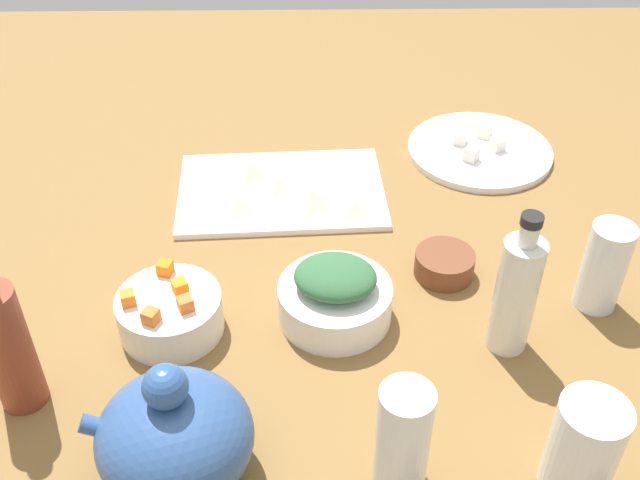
{
  "coord_description": "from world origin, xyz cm",
  "views": [
    {
      "loc": [
        1.32,
        82.1,
        74.43
      ],
      "look_at": [
        0.0,
        0.0,
        8.0
      ],
      "focal_mm": 42.37,
      "sensor_mm": 36.0,
      "label": 1
    }
  ],
  "objects_px": {
    "drinking_glass_1": "(604,267)",
    "drinking_glass_2": "(584,447)",
    "bowl_greens": "(335,302)",
    "bottle_1": "(516,293)",
    "teapot": "(175,436)",
    "bowl_carrots": "(170,314)",
    "bowl_small_side": "(444,264)",
    "drinking_glass_0": "(403,439)",
    "plate_tofu": "(480,150)",
    "cutting_board": "(281,191)",
    "bottle_0": "(6,345)"
  },
  "relations": [
    {
      "from": "plate_tofu",
      "to": "drinking_glass_2",
      "type": "relative_size",
      "value": 2.05
    },
    {
      "from": "cutting_board",
      "to": "drinking_glass_1",
      "type": "bearing_deg",
      "value": 148.67
    },
    {
      "from": "bowl_carrots",
      "to": "drinking_glass_2",
      "type": "xyz_separation_m",
      "value": [
        -0.46,
        0.24,
        0.03
      ]
    },
    {
      "from": "cutting_board",
      "to": "bottle_1",
      "type": "xyz_separation_m",
      "value": [
        -0.3,
        0.34,
        0.08
      ]
    },
    {
      "from": "bowl_greens",
      "to": "bottle_0",
      "type": "bearing_deg",
      "value": 19.65
    },
    {
      "from": "plate_tofu",
      "to": "drinking_glass_1",
      "type": "distance_m",
      "value": 0.39
    },
    {
      "from": "plate_tofu",
      "to": "bottle_1",
      "type": "bearing_deg",
      "value": 83.88
    },
    {
      "from": "bowl_carrots",
      "to": "bowl_small_side",
      "type": "relative_size",
      "value": 1.61
    },
    {
      "from": "drinking_glass_2",
      "to": "bowl_small_side",
      "type": "bearing_deg",
      "value": -75.16
    },
    {
      "from": "cutting_board",
      "to": "bottle_1",
      "type": "bearing_deg",
      "value": 131.41
    },
    {
      "from": "drinking_glass_0",
      "to": "plate_tofu",
      "type": "bearing_deg",
      "value": -107.52
    },
    {
      "from": "drinking_glass_1",
      "to": "bottle_1",
      "type": "bearing_deg",
      "value": 28.13
    },
    {
      "from": "cutting_board",
      "to": "drinking_glass_0",
      "type": "distance_m",
      "value": 0.56
    },
    {
      "from": "cutting_board",
      "to": "drinking_glass_0",
      "type": "relative_size",
      "value": 2.35
    },
    {
      "from": "bowl_carrots",
      "to": "drinking_glass_0",
      "type": "height_order",
      "value": "drinking_glass_0"
    },
    {
      "from": "cutting_board",
      "to": "drinking_glass_2",
      "type": "bearing_deg",
      "value": 121.08
    },
    {
      "from": "bowl_greens",
      "to": "drinking_glass_1",
      "type": "relative_size",
      "value": 1.17
    },
    {
      "from": "cutting_board",
      "to": "bowl_small_side",
      "type": "xyz_separation_m",
      "value": [
        -0.24,
        0.2,
        0.01
      ]
    },
    {
      "from": "bowl_small_side",
      "to": "teapot",
      "type": "distance_m",
      "value": 0.46
    },
    {
      "from": "cutting_board",
      "to": "plate_tofu",
      "type": "height_order",
      "value": "plate_tofu"
    },
    {
      "from": "bottle_1",
      "to": "drinking_glass_1",
      "type": "bearing_deg",
      "value": -151.87
    },
    {
      "from": "cutting_board",
      "to": "bottle_1",
      "type": "distance_m",
      "value": 0.45
    },
    {
      "from": "drinking_glass_1",
      "to": "drinking_glass_0",
      "type": "bearing_deg",
      "value": 42.78
    },
    {
      "from": "drinking_glass_1",
      "to": "drinking_glass_2",
      "type": "height_order",
      "value": "drinking_glass_1"
    },
    {
      "from": "cutting_board",
      "to": "drinking_glass_2",
      "type": "relative_size",
      "value": 2.71
    },
    {
      "from": "cutting_board",
      "to": "bottle_0",
      "type": "bearing_deg",
      "value": 54.66
    },
    {
      "from": "bowl_small_side",
      "to": "bowl_carrots",
      "type": "bearing_deg",
      "value": 15.53
    },
    {
      "from": "plate_tofu",
      "to": "bowl_carrots",
      "type": "bearing_deg",
      "value": 41.16
    },
    {
      "from": "drinking_glass_0",
      "to": "drinking_glass_2",
      "type": "distance_m",
      "value": 0.19
    },
    {
      "from": "teapot",
      "to": "drinking_glass_1",
      "type": "xyz_separation_m",
      "value": [
        -0.53,
        -0.26,
        0.0
      ]
    },
    {
      "from": "bowl_carrots",
      "to": "bottle_1",
      "type": "bearing_deg",
      "value": 175.74
    },
    {
      "from": "bowl_small_side",
      "to": "bottle_0",
      "type": "distance_m",
      "value": 0.58
    },
    {
      "from": "bowl_greens",
      "to": "bottle_1",
      "type": "relative_size",
      "value": 0.73
    },
    {
      "from": "bottle_1",
      "to": "bowl_carrots",
      "type": "bearing_deg",
      "value": -4.26
    },
    {
      "from": "bowl_carrots",
      "to": "drinking_glass_1",
      "type": "xyz_separation_m",
      "value": [
        -0.57,
        -0.04,
        0.04
      ]
    },
    {
      "from": "bowl_greens",
      "to": "drinking_glass_0",
      "type": "distance_m",
      "value": 0.26
    },
    {
      "from": "bottle_0",
      "to": "bottle_1",
      "type": "xyz_separation_m",
      "value": [
        -0.59,
        -0.08,
        -0.01
      ]
    },
    {
      "from": "bowl_carrots",
      "to": "drinking_glass_0",
      "type": "xyz_separation_m",
      "value": [
        -0.27,
        0.23,
        0.04
      ]
    },
    {
      "from": "bowl_small_side",
      "to": "teapot",
      "type": "relative_size",
      "value": 0.47
    },
    {
      "from": "bowl_greens",
      "to": "bottle_1",
      "type": "xyz_separation_m",
      "value": [
        -0.22,
        0.05,
        0.06
      ]
    },
    {
      "from": "plate_tofu",
      "to": "teapot",
      "type": "relative_size",
      "value": 1.39
    },
    {
      "from": "cutting_board",
      "to": "bowl_small_side",
      "type": "height_order",
      "value": "bowl_small_side"
    },
    {
      "from": "bottle_0",
      "to": "drinking_glass_2",
      "type": "bearing_deg",
      "value": 168.73
    },
    {
      "from": "cutting_board",
      "to": "bowl_carrots",
      "type": "xyz_separation_m",
      "value": [
        0.14,
        0.3,
        0.02
      ]
    },
    {
      "from": "drinking_glass_0",
      "to": "bowl_greens",
      "type": "bearing_deg",
      "value": -76.25
    },
    {
      "from": "bottle_1",
      "to": "teapot",
      "type": "bearing_deg",
      "value": 25.35
    },
    {
      "from": "bowl_greens",
      "to": "drinking_glass_1",
      "type": "distance_m",
      "value": 0.36
    },
    {
      "from": "bowl_carrots",
      "to": "bottle_1",
      "type": "height_order",
      "value": "bottle_1"
    },
    {
      "from": "cutting_board",
      "to": "drinking_glass_0",
      "type": "bearing_deg",
      "value": 104.62
    },
    {
      "from": "bowl_small_side",
      "to": "bowl_greens",
      "type": "bearing_deg",
      "value": 27.75
    }
  ]
}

